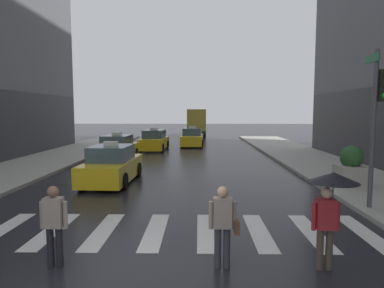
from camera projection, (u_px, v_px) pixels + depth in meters
name	position (u px, v px, depth m)	size (l,w,h in m)	color
crosswalk_markings	(155.00, 231.00, 8.83)	(11.30, 2.80, 0.01)	silver
traffic_light_pole	(378.00, 106.00, 10.20)	(0.44, 0.84, 4.80)	#47474C
taxi_lead	(112.00, 166.00, 14.88)	(2.04, 4.59, 1.80)	yellow
taxi_second	(118.00, 149.00, 21.29)	(2.00, 4.57, 1.80)	yellow
taxi_third	(154.00, 141.00, 27.34)	(2.08, 4.61, 1.80)	yellow
taxi_fourth	(192.00, 138.00, 30.41)	(2.06, 4.60, 1.80)	yellow
box_truck	(196.00, 121.00, 42.22)	(2.34, 7.56, 3.35)	#2D2D2D
pedestrian_with_umbrella	(331.00, 194.00, 6.54)	(0.96, 0.96, 1.94)	#473D33
pedestrian_with_handbag	(223.00, 222.00, 6.68)	(0.60, 0.24, 1.65)	#333338
pedestrian_plain_coat	(54.00, 221.00, 6.69)	(0.55, 0.24, 1.65)	black
planter_near_corner	(351.00, 168.00, 13.53)	(1.10, 1.10, 1.60)	#A8A399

